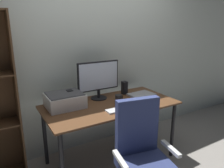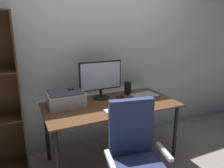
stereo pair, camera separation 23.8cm
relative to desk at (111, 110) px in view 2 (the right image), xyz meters
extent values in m
plane|color=gray|center=(0.00, 0.00, -0.66)|extent=(12.00, 12.00, 0.00)
cube|color=beige|center=(0.00, 0.55, 0.64)|extent=(6.40, 0.10, 2.60)
cube|color=#56351E|center=(0.00, 0.00, 0.07)|extent=(1.53, 0.76, 0.02)
cylinder|color=black|center=(-0.71, -0.32, -0.30)|extent=(0.04, 0.04, 0.72)
cylinder|color=black|center=(0.71, -0.32, -0.30)|extent=(0.04, 0.04, 0.72)
cylinder|color=black|center=(-0.71, 0.32, -0.30)|extent=(0.04, 0.04, 0.72)
cylinder|color=black|center=(0.71, 0.32, -0.30)|extent=(0.04, 0.04, 0.72)
cylinder|color=black|center=(-0.03, 0.24, 0.09)|extent=(0.20, 0.20, 0.01)
cylinder|color=black|center=(-0.03, 0.24, 0.14)|extent=(0.04, 0.04, 0.10)
cube|color=black|center=(-0.03, 0.24, 0.37)|extent=(0.54, 0.03, 0.35)
cube|color=silver|center=(-0.03, 0.22, 0.37)|extent=(0.51, 0.01, 0.32)
cube|color=#B7BABC|center=(-0.02, -0.22, 0.09)|extent=(0.29, 0.12, 0.02)
cube|color=black|center=(0.22, -0.23, 0.10)|extent=(0.08, 0.11, 0.03)
cylinder|color=black|center=(0.10, 0.00, 0.13)|extent=(0.08, 0.08, 0.09)
cube|color=black|center=(0.15, 0.00, 0.13)|extent=(0.02, 0.01, 0.05)
cube|color=#99999E|center=(0.50, 0.06, 0.09)|extent=(0.33, 0.25, 0.02)
cube|color=black|center=(-0.41, 0.23, 0.17)|extent=(0.06, 0.07, 0.17)
cube|color=black|center=(0.34, 0.23, 0.17)|extent=(0.06, 0.07, 0.17)
cube|color=silver|center=(-0.49, 0.18, 0.16)|extent=(0.40, 0.34, 0.15)
cube|color=#424244|center=(-0.49, 0.18, 0.24)|extent=(0.37, 0.31, 0.01)
cube|color=navy|center=(-0.09, -0.62, 0.09)|extent=(0.41, 0.14, 0.52)
cube|color=silver|center=(-0.36, -0.76, -0.08)|extent=(0.09, 0.26, 0.03)
cube|color=silver|center=(0.11, -0.85, -0.08)|extent=(0.09, 0.26, 0.03)
cube|color=#4C331E|center=(-0.95, 0.34, 0.23)|extent=(0.02, 0.28, 1.77)
camera|label=1|loc=(-1.18, -2.02, 0.98)|focal=34.47mm
camera|label=2|loc=(-0.97, -2.13, 0.98)|focal=34.47mm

